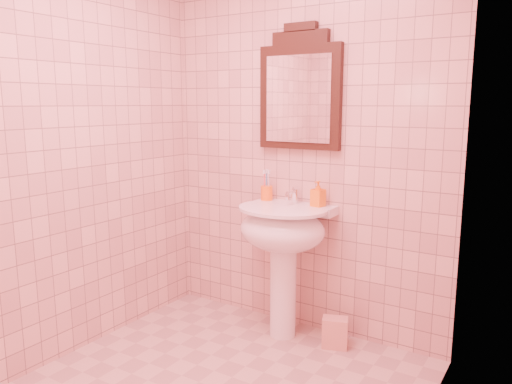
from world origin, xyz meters
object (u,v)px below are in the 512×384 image
Objects in this scene: toothbrush_cup at (267,193)px; soap_dispenser at (318,194)px; mirror at (300,92)px; towel at (335,333)px; pedestal_sink at (283,238)px.

toothbrush_cup is 0.38m from soap_dispenser.
towel is (0.36, -0.16, -1.49)m from mirror.
towel is at bearing -19.24° from soap_dispenser.
soap_dispenser is at bearing 150.79° from towel.
soap_dispenser is (0.17, 0.14, 0.28)m from pedestal_sink.
toothbrush_cup is (-0.21, 0.15, 0.25)m from pedestal_sink.
soap_dispenser is at bearing -18.80° from mirror.
toothbrush_cup is 1.11× the size of soap_dispenser.
pedestal_sink is 0.67m from towel.
toothbrush_cup is 1.00m from towel.
pedestal_sink is 0.36m from soap_dispenser.
pedestal_sink is 5.25× the size of soap_dispenser.
pedestal_sink is 0.36m from toothbrush_cup.
towel is at bearing 6.27° from pedestal_sink.
mirror reaches higher than towel.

